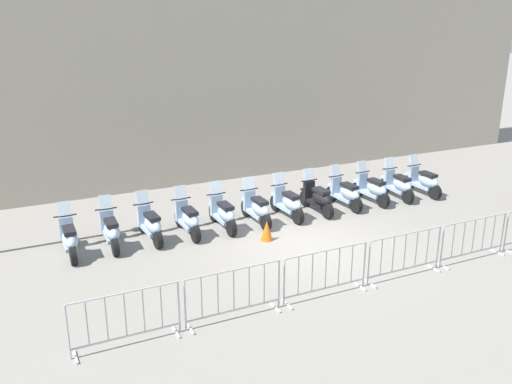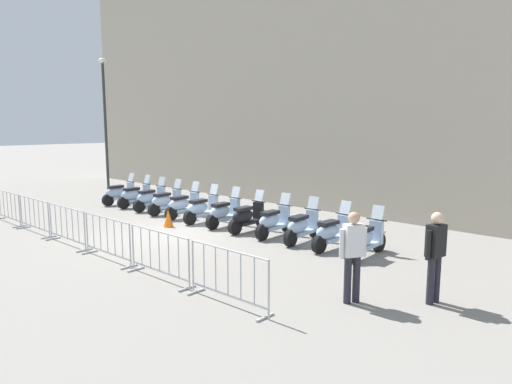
% 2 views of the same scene
% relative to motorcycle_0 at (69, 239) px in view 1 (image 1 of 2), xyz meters
% --- Properties ---
extents(ground_plane, '(120.00, 120.00, 0.00)m').
position_rel_motorcycle_0_xyz_m(ground_plane, '(5.81, -1.08, -0.45)').
color(ground_plane, gray).
extents(motorcycle_0, '(0.60, 1.72, 1.24)m').
position_rel_motorcycle_0_xyz_m(motorcycle_0, '(0.00, 0.00, 0.00)').
color(motorcycle_0, black).
rests_on(motorcycle_0, ground).
extents(motorcycle_1, '(0.59, 1.72, 1.24)m').
position_rel_motorcycle_0_xyz_m(motorcycle_1, '(1.00, 0.22, 0.00)').
color(motorcycle_1, black).
rests_on(motorcycle_1, ground).
extents(motorcycle_2, '(0.68, 1.71, 1.24)m').
position_rel_motorcycle_0_xyz_m(motorcycle_2, '(2.01, 0.35, 0.00)').
color(motorcycle_2, black).
rests_on(motorcycle_2, ground).
extents(motorcycle_3, '(0.64, 1.72, 1.24)m').
position_rel_motorcycle_0_xyz_m(motorcycle_3, '(3.02, 0.45, 0.00)').
color(motorcycle_3, black).
rests_on(motorcycle_3, ground).
extents(motorcycle_4, '(0.62, 1.72, 1.24)m').
position_rel_motorcycle_0_xyz_m(motorcycle_4, '(4.03, 0.58, 0.00)').
color(motorcycle_4, black).
rests_on(motorcycle_4, ground).
extents(motorcycle_5, '(0.63, 1.72, 1.24)m').
position_rel_motorcycle_0_xyz_m(motorcycle_5, '(5.05, 0.69, 0.00)').
color(motorcycle_5, black).
rests_on(motorcycle_5, ground).
extents(motorcycle_6, '(0.66, 1.72, 1.24)m').
position_rel_motorcycle_0_xyz_m(motorcycle_6, '(6.05, 0.88, 0.00)').
color(motorcycle_6, black).
rests_on(motorcycle_6, ground).
extents(motorcycle_7, '(0.63, 1.72, 1.24)m').
position_rel_motorcycle_0_xyz_m(motorcycle_7, '(7.05, 1.02, 0.00)').
color(motorcycle_7, black).
rests_on(motorcycle_7, ground).
extents(motorcycle_8, '(0.66, 1.72, 1.24)m').
position_rel_motorcycle_0_xyz_m(motorcycle_8, '(8.06, 1.21, 0.00)').
color(motorcycle_8, black).
rests_on(motorcycle_8, ground).
extents(motorcycle_9, '(0.67, 1.72, 1.24)m').
position_rel_motorcycle_0_xyz_m(motorcycle_9, '(9.07, 1.36, 0.00)').
color(motorcycle_9, black).
rests_on(motorcycle_9, ground).
extents(motorcycle_10, '(0.56, 1.73, 1.24)m').
position_rel_motorcycle_0_xyz_m(motorcycle_10, '(10.07, 1.48, 0.00)').
color(motorcycle_10, black).
rests_on(motorcycle_10, ground).
extents(motorcycle_11, '(0.63, 1.72, 1.24)m').
position_rel_motorcycle_0_xyz_m(motorcycle_11, '(11.09, 1.57, 0.00)').
color(motorcycle_11, black).
rests_on(motorcycle_11, ground).
extents(barrier_segment_0, '(1.99, 0.70, 1.07)m').
position_rel_motorcycle_0_xyz_m(barrier_segment_0, '(0.99, -4.34, 0.07)').
color(barrier_segment_0, '#B2B5B7').
rests_on(barrier_segment_0, ground).
extents(barrier_segment_1, '(1.99, 0.70, 1.07)m').
position_rel_motorcycle_0_xyz_m(barrier_segment_1, '(3.06, -4.05, 0.07)').
color(barrier_segment_1, '#B2B5B7').
rests_on(barrier_segment_1, ground).
extents(barrier_segment_2, '(1.99, 0.70, 1.07)m').
position_rel_motorcycle_0_xyz_m(barrier_segment_2, '(5.13, -3.76, 0.07)').
color(barrier_segment_2, '#B2B5B7').
rests_on(barrier_segment_2, ground).
extents(barrier_segment_3, '(1.99, 0.70, 1.07)m').
position_rel_motorcycle_0_xyz_m(barrier_segment_3, '(7.20, -3.46, 0.07)').
color(barrier_segment_3, '#B2B5B7').
rests_on(barrier_segment_3, ground).
extents(barrier_segment_4, '(1.99, 0.70, 1.07)m').
position_rel_motorcycle_0_xyz_m(barrier_segment_4, '(9.27, -3.17, 0.07)').
color(barrier_segment_4, '#B2B5B7').
rests_on(barrier_segment_4, ground).
extents(traffic_cone, '(0.32, 0.32, 0.55)m').
position_rel_motorcycle_0_xyz_m(traffic_cone, '(4.92, -0.53, -0.18)').
color(traffic_cone, orange).
rests_on(traffic_cone, ground).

